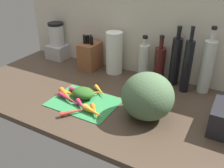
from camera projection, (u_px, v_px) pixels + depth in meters
The scene contains 23 objects.
ground_plane at pixel (107, 98), 137.04cm from camera, with size 170.00×80.00×3.00cm, color #47382B.
wall_back at pixel (138, 27), 152.00cm from camera, with size 170.00×3.00×60.00cm, color beige.
cutting_board at pixel (84, 102), 130.19cm from camera, with size 35.21×25.97×0.80cm, color #338C4C.
carrot_0 at pixel (71, 93), 134.84cm from camera, with size 2.50×2.50×11.71cm, color orange.
carrot_1 at pixel (93, 112), 118.71cm from camera, with size 3.16×3.16×12.66cm, color orange.
carrot_2 at pixel (90, 94), 133.93cm from camera, with size 3.24×3.24×15.61cm, color orange.
carrot_3 at pixel (74, 111), 119.62cm from camera, with size 2.27×2.27×13.26cm, color red.
carrot_4 at pixel (66, 95), 132.41cm from camera, with size 3.39×3.39×13.91cm, color orange.
carrot_5 at pixel (100, 91), 137.15cm from camera, with size 2.32×2.32×12.86cm, color orange.
carrot_6 at pixel (82, 105), 123.96cm from camera, with size 2.73×2.73×10.91cm, color #B2264C.
carrot_7 at pixel (69, 99), 129.69cm from camera, with size 2.52×2.52×16.19cm, color #B2264C.
carrot_8 at pixel (78, 90), 137.48cm from camera, with size 2.84×2.84×10.45cm, color #B2264C.
carrot_9 at pixel (95, 111), 119.59cm from camera, with size 2.56×2.56×11.44cm, color orange.
carrot_greens_pile at pixel (83, 93), 132.47cm from camera, with size 12.80×9.85×5.42cm, color #2D6023.
winter_squash at pixel (148, 96), 114.11cm from camera, with size 24.81×24.22×22.70cm, color #4C6B47.
knife_block at pixel (90, 55), 166.23cm from camera, with size 11.27×15.16×23.18cm.
blender_appliance at pixel (57, 43), 181.23cm from camera, with size 14.42×14.42×26.87cm.
paper_towel_roll at pixel (114, 53), 157.76cm from camera, with size 10.73×10.73×27.26cm, color white.
bottle_0 at pixel (144, 61), 150.79cm from camera, with size 6.48×6.48×27.76cm.
bottle_1 at pixel (159, 64), 148.42cm from camera, with size 6.67×6.67×28.77cm.
bottle_2 at pixel (175, 61), 142.68cm from camera, with size 5.82×5.82×35.31cm.
bottle_3 at pixel (187, 66), 134.42cm from camera, with size 5.02×5.02×37.61cm.
bottle_4 at pixel (207, 66), 134.25cm from camera, with size 6.97×6.97×37.66cm.
Camera 1 is at (59.25, -101.23, 69.88)cm, focal length 39.27 mm.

